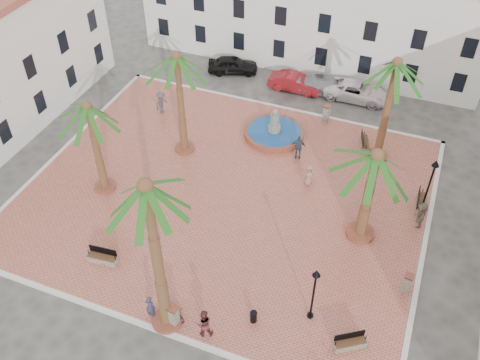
{
  "coord_description": "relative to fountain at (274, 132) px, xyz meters",
  "views": [
    {
      "loc": [
        10.45,
        -23.92,
        24.76
      ],
      "look_at": [
        1.0,
        0.0,
        1.6
      ],
      "focal_mm": 40.0,
      "sensor_mm": 36.0,
      "label": 1
    }
  ],
  "objects": [
    {
      "name": "fountain",
      "position": [
        0.0,
        0.0,
        0.0
      ],
      "size": [
        4.55,
        4.55,
        2.35
      ],
      "color": "#9A4A34",
      "rests_on": "plaza"
    },
    {
      "name": "cyclist_a",
      "position": [
        -0.9,
        -17.57,
        0.52
      ],
      "size": [
        0.64,
        0.45,
        1.67
      ],
      "primitive_type": "imported",
      "rotation": [
        0.0,
        0.0,
        3.05
      ],
      "color": "#303549",
      "rests_on": "plaza"
    },
    {
      "name": "bollard_se",
      "position": [
        0.47,
        -17.57,
        0.47
      ],
      "size": [
        0.63,
        0.63,
        1.52
      ],
      "rotation": [
        0.0,
        0.0,
        -0.17
      ],
      "color": "gray",
      "rests_on": "plaza"
    },
    {
      "name": "kerb_s",
      "position": [
        -0.94,
        -18.17,
        -0.39
      ],
      "size": [
        26.3,
        0.3,
        0.16
      ],
      "primitive_type": "cube",
      "color": "silver",
      "rests_on": "ground"
    },
    {
      "name": "car_white",
      "position": [
        4.66,
        7.48,
        0.28
      ],
      "size": [
        5.43,
        2.56,
        1.5
      ],
      "primitive_type": "imported",
      "rotation": [
        0.0,
        0.0,
        1.58
      ],
      "color": "white",
      "rests_on": "ground"
    },
    {
      "name": "bollard_e",
      "position": [
        11.46,
        -10.91,
        0.38
      ],
      "size": [
        0.53,
        0.53,
        1.35
      ],
      "rotation": [
        0.0,
        0.0,
        -0.1
      ],
      "color": "gray",
      "rests_on": "plaza"
    },
    {
      "name": "pedestrian_north",
      "position": [
        -9.29,
        -0.39,
        0.61
      ],
      "size": [
        0.93,
        1.32,
        1.85
      ],
      "primitive_type": "imported",
      "rotation": [
        0.0,
        0.0,
        1.35
      ],
      "color": "#47474B",
      "rests_on": "plaza"
    },
    {
      "name": "litter_bin",
      "position": [
        4.25,
        -15.83,
        0.04
      ],
      "size": [
        0.37,
        0.37,
        0.73
      ],
      "primitive_type": "cylinder",
      "color": "black",
      "rests_on": "plaza"
    },
    {
      "name": "pedestrian_east",
      "position": [
        11.46,
        -5.45,
        0.6
      ],
      "size": [
        0.64,
        1.73,
        1.84
      ],
      "primitive_type": "imported",
      "rotation": [
        0.0,
        0.0,
        -1.51
      ],
      "color": "#766C59",
      "rests_on": "plaza"
    },
    {
      "name": "kerb_w",
      "position": [
        -13.94,
        -7.17,
        -0.39
      ],
      "size": [
        0.3,
        22.3,
        0.16
      ],
      "primitive_type": "cube",
      "color": "silver",
      "rests_on": "ground"
    },
    {
      "name": "pedestrian_fountain_b",
      "position": [
        2.41,
        -1.81,
        0.6
      ],
      "size": [
        1.15,
        0.64,
        1.84
      ],
      "primitive_type": "imported",
      "rotation": [
        0.0,
        0.0,
        0.19
      ],
      "color": "#3C4B63",
      "rests_on": "plaza"
    },
    {
      "name": "palm_s",
      "position": [
        -0.0,
        -17.57,
        8.54
      ],
      "size": [
        5.26,
        5.26,
        10.2
      ],
      "color": "#9A4A34",
      "rests_on": "plaza"
    },
    {
      "name": "lamppost_e",
      "position": [
        11.46,
        -4.13,
        2.56
      ],
      "size": [
        0.46,
        0.46,
        4.25
      ],
      "color": "black",
      "rests_on": "plaza"
    },
    {
      "name": "bench_e",
      "position": [
        11.31,
        -3.7,
        -0.04
      ],
      "size": [
        0.64,
        1.89,
        0.99
      ],
      "rotation": [
        0.0,
        0.0,
        1.61
      ],
      "color": "gray",
      "rests_on": "plaza"
    },
    {
      "name": "car_silver",
      "position": [
        2.07,
        7.47,
        0.26
      ],
      "size": [
        5.33,
        3.18,
        1.45
      ],
      "primitive_type": "imported",
      "rotation": [
        0.0,
        0.0,
        1.82
      ],
      "color": "#9899A0",
      "rests_on": "ground"
    },
    {
      "name": "pedestrian_fountain_a",
      "position": [
        3.93,
        -4.35,
        0.46
      ],
      "size": [
        0.89,
        0.75,
        1.55
      ],
      "primitive_type": "imported",
      "rotation": [
        0.0,
        0.0,
        0.4
      ],
      "color": "#9F7760",
      "rests_on": "plaza"
    },
    {
      "name": "bench_s",
      "position": [
        -5.4,
        -15.27,
        -0.05
      ],
      "size": [
        1.87,
        0.74,
        0.96
      ],
      "rotation": [
        0.0,
        0.0,
        0.1
      ],
      "color": "gray",
      "rests_on": "plaza"
    },
    {
      "name": "palm_nw",
      "position": [
        -5.56,
        -4.01,
        6.53
      ],
      "size": [
        4.61,
        4.61,
        7.97
      ],
      "color": "#9A4A34",
      "rests_on": "plaza"
    },
    {
      "name": "bench_ne",
      "position": [
        6.62,
        1.22,
        -0.05
      ],
      "size": [
        1.01,
        1.87,
        0.94
      ],
      "rotation": [
        0.0,
        0.0,
        1.85
      ],
      "color": "gray",
      "rests_on": "plaza"
    },
    {
      "name": "bollard_n",
      "position": [
        3.16,
        3.23,
        0.43
      ],
      "size": [
        0.63,
        0.63,
        1.45
      ],
      "rotation": [
        0.0,
        0.0,
        -0.24
      ],
      "color": "gray",
      "rests_on": "plaza"
    },
    {
      "name": "bicycle_a",
      "position": [
        0.2,
        -17.11,
        0.11
      ],
      "size": [
        1.74,
        1.11,
        0.87
      ],
      "primitive_type": "imported",
      "rotation": [
        0.0,
        0.0,
        1.22
      ],
      "color": "black",
      "rests_on": "plaza"
    },
    {
      "name": "palm_sw",
      "position": [
        -8.73,
        -9.75,
        5.55
      ],
      "size": [
        4.63,
        4.63,
        6.95
      ],
      "color": "#9A4A34",
      "rests_on": "plaza"
    },
    {
      "name": "building_north",
      "position": [
        -0.94,
        12.83,
        4.3
      ],
      "size": [
        30.4,
        7.4,
        9.5
      ],
      "color": "white",
      "rests_on": "ground"
    },
    {
      "name": "car_black",
      "position": [
        -6.47,
        7.64,
        0.28
      ],
      "size": [
        4.72,
        3.14,
        1.49
      ],
      "primitive_type": "imported",
      "rotation": [
        0.0,
        0.0,
        1.92
      ],
      "color": "black",
      "rests_on": "ground"
    },
    {
      "name": "palm_e",
      "position": [
        8.21,
        -7.62,
        5.12
      ],
      "size": [
        5.73,
        5.73,
        6.71
      ],
      "color": "#9A4A34",
      "rests_on": "plaza"
    },
    {
      "name": "lamppost_s",
      "position": [
        6.99,
        -14.45,
        2.32
      ],
      "size": [
        0.42,
        0.42,
        3.9
      ],
      "color": "black",
      "rests_on": "plaza"
    },
    {
      "name": "kerb_e",
      "position": [
        12.06,
        -7.17,
        -0.39
      ],
      "size": [
        0.3,
        22.3,
        0.16
      ],
      "primitive_type": "cube",
      "color": "silver",
      "rests_on": "ground"
    },
    {
      "name": "kerb_n",
      "position": [
        -0.94,
        3.83,
        -0.39
      ],
      "size": [
        26.3,
        0.3,
        0.16
      ],
      "primitive_type": "cube",
      "color": "silver",
      "rests_on": "ground"
    },
    {
      "name": "ground",
      "position": [
        -0.94,
        -7.17,
        -0.47
      ],
      "size": [
        120.0,
        120.0,
        0.0
      ],
      "primitive_type": "plane",
      "color": "#56544F",
      "rests_on": "ground"
    },
    {
      "name": "bench_se",
      "position": [
        9.34,
        -15.44,
        -0.06
      ],
      "size": [
        1.73,
        1.4,
        0.91
      ],
      "rotation": [
        0.0,
        0.0,
        0.59
      ],
      "color": "gray",
      "rests_on": "plaza"
    },
    {
      "name": "car_red",
      "position": [
        -0.47,
        6.87,
        0.27
      ],
      "size": [
        4.53,
        1.67,
        1.48
      ],
      "primitive_type": "imported",
      "rotation": [
        0.0,
        0.0,
        1.59
      ],
      "color": "maroon",
      "rests_on": "ground"
    },
    {
      "name": "plaza",
      "position": [
        -0.94,
        -7.17,
        -0.39
      ],
      "size": [
        26.0,
        22.0,
        0.15
      ],
      "primitive_type": "cube",
      "color": "#C56552",
      "rests_on": "ground"
    },
    {
      "name": "cyclist_b",
      "position": [
        2.15,
        -17.48,
        0.61
      ],
      "size": [
        1.12,
        1.02,
        1.86
      ],
      "primitive_type": "imported",
      "rotation": [
        0.0,
        0.0,
        3.58
      ],
      "color": "brown",
      "rests_on": "plaza"
    },
    {
      "name": "palm_ne",
      "position": [
        7.75,
        0.28,
        6.55
      ],
      "size": [
        4.94,
        4.94,
        8.05
      ],
      "color": "#9A4A34",
      "rests_on": "plaza"
    }
  ]
}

